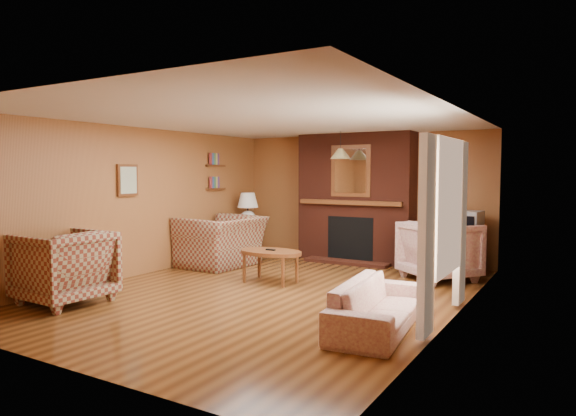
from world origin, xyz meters
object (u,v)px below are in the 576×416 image
Objects in this scene: plaid_loveseat at (221,241)px; coffee_table at (271,254)px; side_table at (248,241)px; plaid_armchair at (64,267)px; fireplace at (355,198)px; crt_tv at (466,224)px; floral_armchair at (440,251)px; table_lamp at (248,208)px; tv_stand at (465,255)px; floral_sofa at (378,305)px.

plaid_loveseat is 1.68m from coffee_table.
plaid_armchair is at bearing -88.00° from side_table.
plaid_loveseat is at bearing 154.28° from coffee_table.
plaid_armchair is at bearing 0.76° from plaid_loveseat.
fireplace reaches higher than plaid_loveseat.
crt_tv is (4.00, 4.63, 0.35)m from plaid_armchair.
floral_armchair is 0.98× the size of coffee_table.
plaid_loveseat is 3.75m from floral_armchair.
table_lamp is 4.22m from tv_stand.
fireplace is at bearing 14.29° from table_lamp.
tv_stand reaches higher than coffee_table.
coffee_table is at bearing 147.84° from plaid_armchair.
plaid_armchair is 1.00× the size of coffee_table.
plaid_loveseat is 2.28× the size of tv_stand.
fireplace is 4.18× the size of side_table.
plaid_armchair is 2.87m from coffee_table.
plaid_armchair is at bearing -130.80° from crt_tv.
table_lamp is (-0.15, 4.29, 0.49)m from plaid_armchair.
plaid_armchair is at bearing 98.96° from floral_sofa.
floral_armchair is at bearing -5.80° from table_lamp.
floral_armchair is at bearing 35.09° from coffee_table.
fireplace reaches higher than floral_sofa.
plaid_loveseat is 1.33× the size of coffee_table.
tv_stand is at bearing 141.25° from plaid_armchair.
fireplace is 1.37× the size of floral_sofa.
fireplace is 2.18m from table_lamp.
side_table is (-0.15, 4.29, -0.18)m from plaid_armchair.
floral_armchair reaches higher than side_table.
plaid_armchair is at bearing 85.29° from floral_armchair.
floral_sofa is at bearing -31.30° from coffee_table.
side_table is at bearing 179.73° from tv_stand.
crt_tv reaches higher than floral_sofa.
fireplace is 2.09m from crt_tv.
side_table is 1.10× the size of crt_tv.
coffee_table is at bearing -97.82° from fireplace.
side_table is at bearing 132.68° from coffee_table.
side_table reaches higher than coffee_table.
coffee_table reaches higher than floral_sofa.
tv_stand is 1.14× the size of crt_tv.
fireplace is 4.58× the size of crt_tv.
coffee_table is at bearing 66.89° from plaid_loveseat.
floral_armchair reaches higher than tv_stand.
fireplace is 2.34m from side_table.
crt_tv is (2.05, -0.19, -0.37)m from fireplace.
crt_tv is (3.90, 1.53, 0.38)m from plaid_loveseat.
table_lamp is at bearing -165.71° from fireplace.
crt_tv is (4.15, 0.34, 0.53)m from side_table.
table_lamp is 1.16× the size of tv_stand.
coffee_table is 3.31m from crt_tv.
coffee_table is 1.48× the size of table_lamp.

